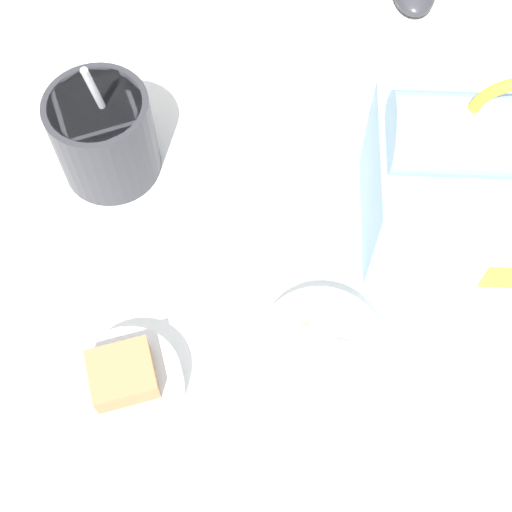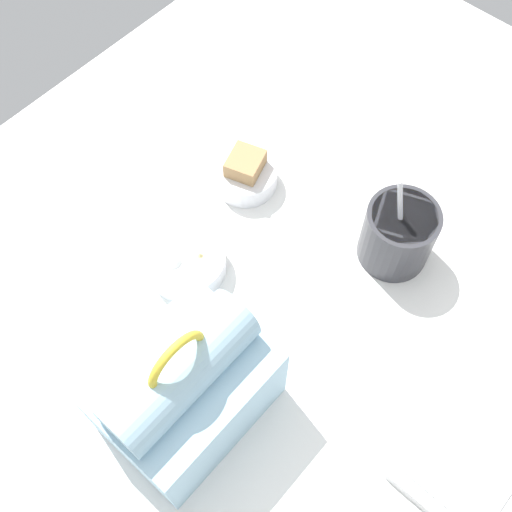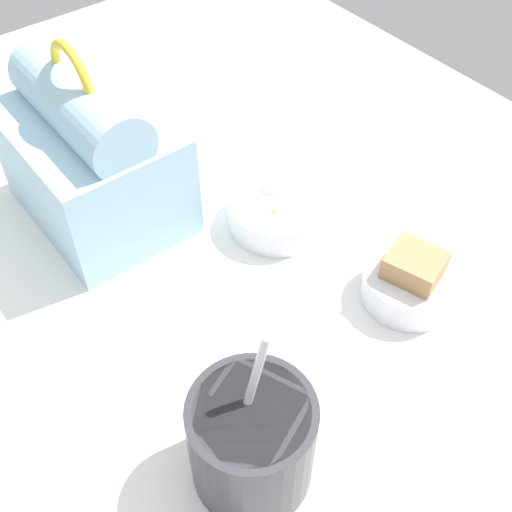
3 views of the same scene
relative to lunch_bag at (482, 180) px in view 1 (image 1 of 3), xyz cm
name	(u,v)px [view 1 (image 1 of 3)]	position (x,y,z in cm)	size (l,w,h in cm)	color
desk_surface	(247,250)	(-22.06, -3.39, -9.42)	(140.00, 110.00, 2.00)	white
lunch_bag	(482,180)	(0.00, 0.00, 0.00)	(20.61, 15.61, 22.56)	#9EC6DB
soup_cup	(104,135)	(-37.18, 5.91, -2.97)	(10.51, 10.51, 17.43)	#333338
bento_bowl_sandwich	(127,383)	(-32.10, -19.25, -6.02)	(10.07, 10.07, 6.45)	silver
bento_bowl_snacks	(320,351)	(-14.70, -15.28, -6.39)	(11.78, 11.78, 5.07)	silver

